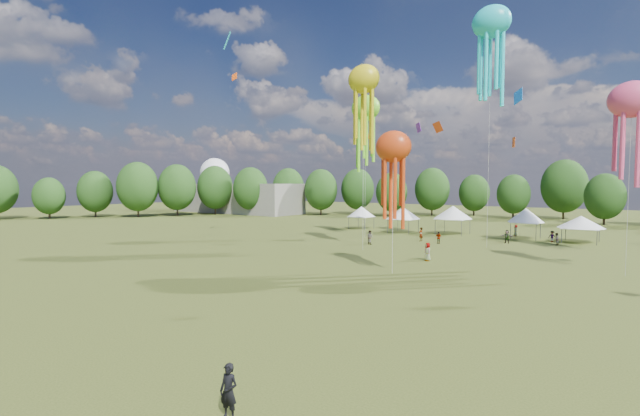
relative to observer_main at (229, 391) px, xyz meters
The scene contains 9 objects.
ground 7.90m from the observer_main, 166.99° to the left, with size 300.00×300.00×0.00m, color #384416.
observer_main is the anchor object (origin of this frame).
spectator_near 43.01m from the observer_main, 113.57° to the left, with size 0.89×0.69×1.83m, color gray.
spectators_far 49.37m from the observer_main, 94.73° to the left, with size 16.31×29.24×1.91m.
festival_tents 57.67m from the observer_main, 101.03° to the left, with size 38.33×8.88×4.47m.
show_kites 45.53m from the observer_main, 89.46° to the left, with size 40.88×23.85×29.29m.
treeline 65.54m from the observer_main, 100.15° to the left, with size 201.57×95.24×13.43m.
hangar 108.60m from the observer_main, 137.19° to the left, with size 40.00×12.00×8.00m, color gray.
radome 124.87m from the observer_main, 140.17° to the left, with size 9.00×9.00×16.00m.
Camera 1 is at (18.34, -11.20, 7.76)m, focal length 24.30 mm.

